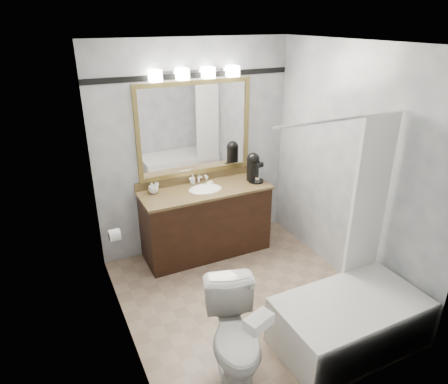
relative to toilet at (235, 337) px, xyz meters
The scene contains 14 objects.
room 1.29m from the toilet, 55.96° to the left, with size 2.42×2.62×2.52m.
vanity 1.88m from the toilet, 73.56° to the left, with size 1.53×0.58×0.97m.
mirror 2.42m from the toilet, 75.58° to the left, with size 1.40×0.04×1.10m.
vanity_light_bar 2.73m from the toilet, 75.20° to the left, with size 1.02×0.14×0.12m.
accent_stripe 2.75m from the toilet, 75.65° to the left, with size 2.40×0.01×0.06m, color black.
bathtub 1.10m from the toilet, ahead, with size 1.30×0.75×1.96m.
tp_roll 1.61m from the toilet, 112.67° to the left, with size 0.12×0.12×0.11m, color white.
toilet is the anchor object (origin of this frame).
tissue_box 0.53m from the toilet, 90.00° to the right, with size 0.21×0.11×0.08m, color white.
coffee_maker 2.23m from the toilet, 56.96° to the left, with size 0.18×0.23×0.35m.
cup_left 2.01m from the toilet, 91.36° to the left, with size 0.11×0.11×0.09m, color white.
cup_right 2.09m from the toilet, 90.13° to the left, with size 0.09×0.09×0.09m, color white.
soap_bottle_a 2.13m from the toilet, 77.15° to the left, with size 0.05×0.05×0.11m, color white.
soap_bar 2.09m from the toilet, 71.53° to the left, with size 0.08×0.05×0.03m, color beige.
Camera 1 is at (-1.67, -2.92, 2.69)m, focal length 32.00 mm.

